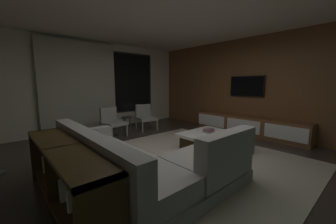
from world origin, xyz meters
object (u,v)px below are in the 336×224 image
at_px(side_stool, 127,120).
at_px(console_table_behind_couch, 65,173).
at_px(sectional_couch, 140,165).
at_px(accent_chair_near_window, 145,116).
at_px(coffee_table, 212,142).
at_px(accent_chair_by_curtain, 112,120).
at_px(media_console, 248,126).
at_px(mounted_tv, 247,86).
at_px(book_stack_on_coffee_table, 209,131).

height_order(side_stool, console_table_behind_couch, console_table_behind_couch).
height_order(sectional_couch, accent_chair_near_window, sectional_couch).
bearing_deg(coffee_table, accent_chair_by_curtain, 113.15).
height_order(media_console, console_table_behind_couch, console_table_behind_couch).
height_order(coffee_table, console_table_behind_couch, console_table_behind_couch).
height_order(side_stool, mounted_tv, mounted_tv).
xyz_separation_m(coffee_table, accent_chair_near_window, (0.04, 2.54, 0.25)).
bearing_deg(book_stack_on_coffee_table, accent_chair_near_window, 89.88).
height_order(sectional_couch, media_console, sectional_couch).
distance_m(accent_chair_by_curtain, mounted_tv, 3.89).
distance_m(book_stack_on_coffee_table, console_table_behind_couch, 2.94).
distance_m(accent_chair_near_window, side_stool, 0.63).
bearing_deg(mounted_tv, console_table_behind_couch, -175.92).
distance_m(book_stack_on_coffee_table, side_stool, 2.54).
relative_size(coffee_table, media_console, 0.37).
bearing_deg(console_table_behind_couch, accent_chair_by_curtain, 54.76).
bearing_deg(accent_chair_near_window, coffee_table, -90.96).
bearing_deg(accent_chair_near_window, mounted_tv, -49.43).
bearing_deg(book_stack_on_coffee_table, side_stool, 104.07).
distance_m(media_console, mounted_tv, 1.13).
bearing_deg(mounted_tv, sectional_couch, -173.13).
xyz_separation_m(media_console, console_table_behind_couch, (-4.69, -0.15, 0.17)).
bearing_deg(side_stool, book_stack_on_coffee_table, -75.93).
bearing_deg(media_console, book_stack_on_coffee_table, 178.48).
distance_m(side_stool, mounted_tv, 3.58).
distance_m(sectional_couch, media_console, 3.79).
height_order(sectional_couch, accent_chair_by_curtain, sectional_couch).
relative_size(book_stack_on_coffee_table, accent_chair_near_window, 0.29).
bearing_deg(accent_chair_near_window, accent_chair_by_curtain, -178.74).
relative_size(side_stool, mounted_tv, 0.47).
xyz_separation_m(coffee_table, side_stool, (-0.58, 2.60, 0.19)).
relative_size(sectional_couch, book_stack_on_coffee_table, 11.07).
xyz_separation_m(sectional_couch, console_table_behind_couch, (-0.91, 0.13, 0.13)).
bearing_deg(media_console, accent_chair_near_window, 125.50).
distance_m(sectional_couch, book_stack_on_coffee_table, 2.05).
bearing_deg(accent_chair_by_curtain, side_stool, 9.36).
relative_size(book_stack_on_coffee_table, media_console, 0.07).
relative_size(sectional_couch, mounted_tv, 2.54).
bearing_deg(sectional_couch, mounted_tv, 6.87).
height_order(accent_chair_near_window, side_stool, accent_chair_near_window).
bearing_deg(accent_chair_by_curtain, console_table_behind_couch, -125.24).
bearing_deg(accent_chair_near_window, sectional_couch, -126.60).
height_order(accent_chair_by_curtain, media_console, accent_chair_by_curtain).
xyz_separation_m(side_stool, mounted_tv, (2.55, -2.31, 0.98)).
relative_size(accent_chair_by_curtain, side_stool, 1.70).
height_order(accent_chair_near_window, mounted_tv, mounted_tv).
relative_size(sectional_couch, accent_chair_near_window, 3.21).
bearing_deg(sectional_couch, side_stool, 63.25).
relative_size(sectional_couch, accent_chair_by_curtain, 3.21).
relative_size(accent_chair_by_curtain, media_console, 0.25).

